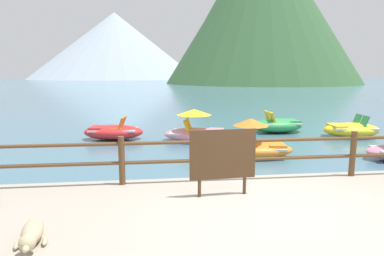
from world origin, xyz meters
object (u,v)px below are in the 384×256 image
object	(u,v)px
dog_resting	(32,234)
pedal_boat_5	(351,130)
pedal_boat_4	(278,125)
pedal_boat_1	(113,132)
pedal_boat_0	(254,145)
pedal_boat_3	(197,131)
sign_board	(223,155)

from	to	relation	value
dog_resting	pedal_boat_5	size ratio (longest dim) A/B	0.46
pedal_boat_4	pedal_boat_1	bearing A→B (deg)	-173.76
pedal_boat_0	pedal_boat_4	distance (m)	4.64
pedal_boat_1	pedal_boat_5	world-z (taller)	pedal_boat_5
pedal_boat_3	pedal_boat_4	xyz separation A→B (m)	(3.69, 1.46, -0.08)
sign_board	pedal_boat_4	xyz separation A→B (m)	(4.11, 8.06, -0.81)
pedal_boat_1	pedal_boat_3	bearing A→B (deg)	-12.60
dog_resting	pedal_boat_0	distance (m)	7.06
pedal_boat_4	dog_resting	bearing A→B (deg)	-126.18
pedal_boat_0	pedal_boat_3	distance (m)	2.93
pedal_boat_1	pedal_boat_3	world-z (taller)	pedal_boat_3
sign_board	pedal_boat_0	size ratio (longest dim) A/B	0.48
pedal_boat_3	pedal_boat_0	bearing A→B (deg)	-61.55
dog_resting	pedal_boat_3	distance (m)	8.56
pedal_boat_0	pedal_boat_5	bearing A→B (deg)	28.75
pedal_boat_0	pedal_boat_1	world-z (taller)	pedal_boat_0
sign_board	pedal_boat_5	size ratio (longest dim) A/B	0.51
pedal_boat_0	pedal_boat_4	bearing A→B (deg)	60.34
sign_board	pedal_boat_1	distance (m)	7.85
pedal_boat_4	pedal_boat_5	xyz separation A→B (m)	(2.52, -1.39, -0.01)
pedal_boat_1	pedal_boat_3	xyz separation A→B (m)	(3.17, -0.71, 0.10)
sign_board	pedal_boat_3	bearing A→B (deg)	86.34
dog_resting	pedal_boat_1	xyz separation A→B (m)	(0.01, 8.65, -0.23)
sign_board	pedal_boat_1	xyz separation A→B (m)	(-2.75, 7.31, -0.83)
dog_resting	pedal_boat_5	distance (m)	12.35
pedal_boat_0	pedal_boat_3	world-z (taller)	pedal_boat_3
pedal_boat_5	pedal_boat_0	bearing A→B (deg)	-151.25
dog_resting	pedal_boat_4	distance (m)	11.65
pedal_boat_0	dog_resting	bearing A→B (deg)	-130.46
pedal_boat_0	sign_board	bearing A→B (deg)	-114.30
pedal_boat_4	sign_board	bearing A→B (deg)	-117.04
sign_board	pedal_boat_3	distance (m)	6.65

